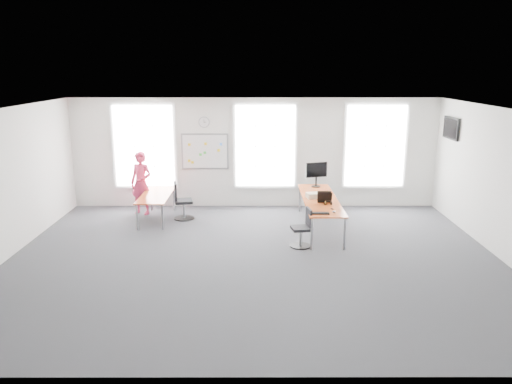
{
  "coord_description": "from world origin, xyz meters",
  "views": [
    {
      "loc": [
        0.03,
        -9.51,
        3.78
      ],
      "look_at": [
        0.04,
        1.2,
        1.1
      ],
      "focal_mm": 35.0,
      "sensor_mm": 36.0,
      "label": 1
    }
  ],
  "objects_px": {
    "desk_left": "(156,197)",
    "headphones": "(328,203)",
    "chair_left": "(181,203)",
    "keyboard": "(320,213)",
    "monitor": "(316,172)",
    "chair_right": "(303,230)",
    "person": "(141,183)",
    "desk_right": "(320,201)"
  },
  "relations": [
    {
      "from": "keyboard",
      "to": "headphones",
      "type": "distance_m",
      "value": 0.76
    },
    {
      "from": "chair_right",
      "to": "person",
      "type": "distance_m",
      "value": 4.77
    },
    {
      "from": "monitor",
      "to": "chair_right",
      "type": "bearing_deg",
      "value": -120.06
    },
    {
      "from": "desk_right",
      "to": "desk_left",
      "type": "xyz_separation_m",
      "value": [
        -4.06,
        0.72,
        -0.09
      ]
    },
    {
      "from": "desk_left",
      "to": "person",
      "type": "relative_size",
      "value": 1.09
    },
    {
      "from": "desk_left",
      "to": "headphones",
      "type": "xyz_separation_m",
      "value": [
        4.17,
        -1.27,
        0.18
      ]
    },
    {
      "from": "chair_left",
      "to": "person",
      "type": "xyz_separation_m",
      "value": [
        -1.11,
        0.48,
        0.41
      ]
    },
    {
      "from": "chair_left",
      "to": "person",
      "type": "distance_m",
      "value": 1.28
    },
    {
      "from": "desk_right",
      "to": "person",
      "type": "xyz_separation_m",
      "value": [
        -4.54,
        1.26,
        0.14
      ]
    },
    {
      "from": "keyboard",
      "to": "monitor",
      "type": "xyz_separation_m",
      "value": [
        0.2,
        2.47,
        0.38
      ]
    },
    {
      "from": "keyboard",
      "to": "headphones",
      "type": "xyz_separation_m",
      "value": [
        0.27,
        0.72,
        0.04
      ]
    },
    {
      "from": "monitor",
      "to": "headphones",
      "type": "bearing_deg",
      "value": -105.05
    },
    {
      "from": "desk_right",
      "to": "chair_right",
      "type": "xyz_separation_m",
      "value": [
        -0.51,
        -1.25,
        -0.32
      ]
    },
    {
      "from": "desk_left",
      "to": "headphones",
      "type": "height_order",
      "value": "headphones"
    },
    {
      "from": "keyboard",
      "to": "chair_left",
      "type": "bearing_deg",
      "value": 151.64
    },
    {
      "from": "chair_left",
      "to": "person",
      "type": "height_order",
      "value": "person"
    },
    {
      "from": "chair_left",
      "to": "keyboard",
      "type": "xyz_separation_m",
      "value": [
        3.27,
        -2.04,
        0.33
      ]
    },
    {
      "from": "desk_right",
      "to": "desk_left",
      "type": "bearing_deg",
      "value": 169.97
    },
    {
      "from": "chair_right",
      "to": "person",
      "type": "height_order",
      "value": "person"
    },
    {
      "from": "desk_left",
      "to": "chair_left",
      "type": "distance_m",
      "value": 0.65
    },
    {
      "from": "desk_right",
      "to": "headphones",
      "type": "xyz_separation_m",
      "value": [
        0.11,
        -0.55,
        0.09
      ]
    },
    {
      "from": "desk_right",
      "to": "keyboard",
      "type": "relative_size",
      "value": 7.68
    },
    {
      "from": "chair_left",
      "to": "desk_left",
      "type": "bearing_deg",
      "value": 83.17
    },
    {
      "from": "desk_left",
      "to": "headphones",
      "type": "bearing_deg",
      "value": -16.89
    },
    {
      "from": "chair_right",
      "to": "desk_left",
      "type": "bearing_deg",
      "value": -129.19
    },
    {
      "from": "desk_left",
      "to": "headphones",
      "type": "distance_m",
      "value": 4.36
    },
    {
      "from": "desk_left",
      "to": "monitor",
      "type": "distance_m",
      "value": 4.17
    },
    {
      "from": "keyboard",
      "to": "headphones",
      "type": "relative_size",
      "value": 2.31
    },
    {
      "from": "desk_right",
      "to": "headphones",
      "type": "height_order",
      "value": "headphones"
    },
    {
      "from": "desk_left",
      "to": "keyboard",
      "type": "height_order",
      "value": "keyboard"
    },
    {
      "from": "keyboard",
      "to": "monitor",
      "type": "height_order",
      "value": "monitor"
    },
    {
      "from": "keyboard",
      "to": "monitor",
      "type": "relative_size",
      "value": 0.61
    },
    {
      "from": "person",
      "to": "keyboard",
      "type": "bearing_deg",
      "value": -9.01
    },
    {
      "from": "desk_right",
      "to": "headphones",
      "type": "relative_size",
      "value": 17.74
    },
    {
      "from": "person",
      "to": "desk_right",
      "type": "bearing_deg",
      "value": 5.4
    },
    {
      "from": "chair_right",
      "to": "keyboard",
      "type": "relative_size",
      "value": 2.15
    },
    {
      "from": "person",
      "to": "headphones",
      "type": "distance_m",
      "value": 4.99
    },
    {
      "from": "chair_right",
      "to": "person",
      "type": "xyz_separation_m",
      "value": [
        -4.02,
        2.51,
        0.46
      ]
    },
    {
      "from": "desk_right",
      "to": "chair_left",
      "type": "xyz_separation_m",
      "value": [
        -3.43,
        0.78,
        -0.27
      ]
    },
    {
      "from": "chair_left",
      "to": "monitor",
      "type": "distance_m",
      "value": 3.57
    },
    {
      "from": "desk_left",
      "to": "monitor",
      "type": "height_order",
      "value": "monitor"
    },
    {
      "from": "desk_right",
      "to": "headphones",
      "type": "distance_m",
      "value": 0.57
    }
  ]
}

